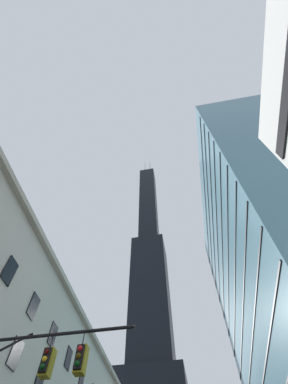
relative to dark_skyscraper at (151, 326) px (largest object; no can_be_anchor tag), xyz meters
The scene contains 1 object.
dark_skyscraper is the anchor object (origin of this frame).
Camera 1 is at (3.24, -7.49, 1.45)m, focal length 25.06 mm.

